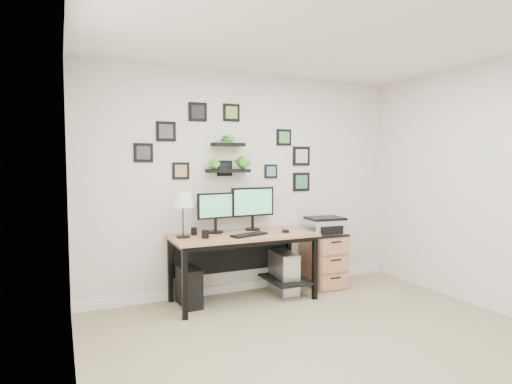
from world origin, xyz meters
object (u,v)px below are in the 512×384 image
monitor_right (253,205)px  pc_tower_grey (284,272)px  monitor_left (216,210)px  printer (325,225)px  file_cabinet (324,260)px  desk (245,244)px  pc_tower_black (189,287)px  table_lamp (183,200)px  mug (205,234)px

monitor_right → pc_tower_grey: size_ratio=1.07×
monitor_left → printer: size_ratio=0.99×
monitor_right → file_cabinet: 1.17m
desk → pc_tower_black: 0.76m
desk → pc_tower_grey: desk is taller
monitor_right → printer: size_ratio=1.18×
pc_tower_grey → file_cabinet: 0.58m
desk → pc_tower_black: bearing=175.2°
printer → pc_tower_black: bearing=179.4°
printer → monitor_right: bearing=171.0°
monitor_left → file_cabinet: bearing=-4.4°
monitor_left → monitor_right: (0.47, 0.02, 0.03)m
table_lamp → mug: table_lamp is taller
mug → pc_tower_black: mug is taller
monitor_left → monitor_right: monitor_right is taller
monitor_right → mug: size_ratio=6.15×
desk → pc_tower_black: size_ratio=3.87×
mug → printer: size_ratio=0.19×
table_lamp → printer: 1.83m
monitor_left → mug: (-0.21, -0.27, -0.22)m
monitor_left → table_lamp: size_ratio=0.92×
pc_tower_black → printer: size_ratio=0.90×
monitor_right → printer: bearing=-9.0°
desk → mug: size_ratio=18.11×
monitor_left → pc_tower_grey: 1.12m
pc_tower_black → file_cabinet: size_ratio=0.62×
desk → file_cabinet: 1.13m
monitor_left → monitor_right: 0.47m
mug → file_cabinet: 1.66m
desk → file_cabinet: size_ratio=2.39×
pc_tower_black → printer: printer is taller
monitor_left → pc_tower_grey: size_ratio=0.89×
monitor_right → file_cabinet: bearing=-7.7°
desk → monitor_right: monitor_right is taller
pc_tower_grey → table_lamp: bearing=179.5°
monitor_right → file_cabinet: (0.91, -0.12, -0.71)m
file_cabinet → printer: printer is taller
desk → mug: 0.53m
desk → pc_tower_grey: size_ratio=3.15×
pc_tower_grey → mug: bearing=-172.5°
pc_tower_grey → monitor_right: bearing=155.7°
desk → monitor_left: 0.51m
pc_tower_black → file_cabinet: 1.73m
table_lamp → printer: (1.79, -0.00, -0.37)m
monitor_left → file_cabinet: 1.54m
pc_tower_black → printer: bearing=-3.4°
desk → pc_tower_grey: bearing=3.4°
file_cabinet → monitor_right: bearing=172.3°
file_cabinet → mug: bearing=-174.2°
desk → monitor_left: size_ratio=3.52×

